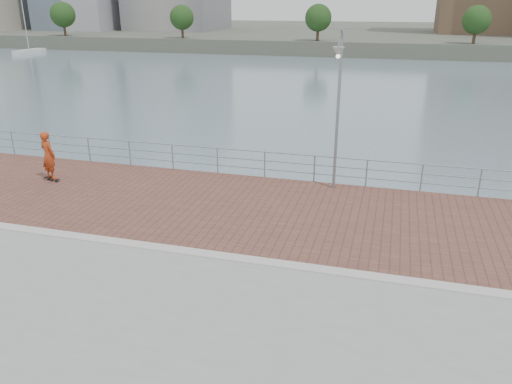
# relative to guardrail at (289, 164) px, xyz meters

# --- Properties ---
(water) EXTENTS (400.00, 400.00, 0.00)m
(water) POSITION_rel_guardrail_xyz_m (-0.00, -7.00, -2.69)
(water) COLOR slate
(water) RESTS_ON ground
(brick_lane) EXTENTS (40.00, 6.80, 0.02)m
(brick_lane) POSITION_rel_guardrail_xyz_m (-0.00, -3.40, -0.68)
(brick_lane) COLOR brown
(brick_lane) RESTS_ON seawall
(curb) EXTENTS (40.00, 0.40, 0.06)m
(curb) POSITION_rel_guardrail_xyz_m (-0.00, -7.00, -0.66)
(curb) COLOR #B7B5AD
(curb) RESTS_ON seawall
(far_shore) EXTENTS (320.00, 95.00, 2.50)m
(far_shore) POSITION_rel_guardrail_xyz_m (-0.00, 115.50, -1.44)
(far_shore) COLOR #4C5142
(far_shore) RESTS_ON ground
(guardrail) EXTENTS (39.06, 0.06, 1.13)m
(guardrail) POSITION_rel_guardrail_xyz_m (0.00, 0.00, 0.00)
(guardrail) COLOR #8C9EA8
(guardrail) RESTS_ON brick_lane
(street_lamp) EXTENTS (0.41, 1.21, 5.69)m
(street_lamp) POSITION_rel_guardrail_xyz_m (1.88, -0.92, 3.35)
(street_lamp) COLOR gray
(street_lamp) RESTS_ON brick_lane
(skateboard) EXTENTS (0.80, 0.44, 0.09)m
(skateboard) POSITION_rel_guardrail_xyz_m (-9.26, -2.72, -0.60)
(skateboard) COLOR black
(skateboard) RESTS_ON brick_lane
(skateboarder) EXTENTS (0.82, 0.67, 1.94)m
(skateboarder) POSITION_rel_guardrail_xyz_m (-9.26, -2.72, 0.39)
(skateboarder) COLOR #A83916
(skateboarder) RESTS_ON skateboard
(shoreline_trees) EXTENTS (144.88, 5.19, 6.92)m
(shoreline_trees) POSITION_rel_guardrail_xyz_m (11.43, 70.00, 3.76)
(shoreline_trees) COLOR #473323
(shoreline_trees) RESTS_ON far_shore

